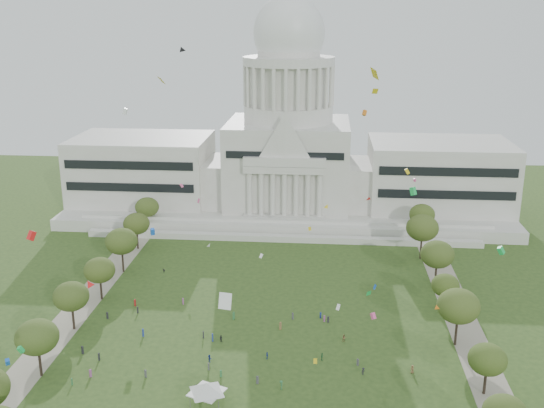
% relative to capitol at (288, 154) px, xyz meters
% --- Properties ---
extents(ground, '(400.00, 400.00, 0.00)m').
position_rel_capitol_xyz_m(ground, '(0.00, -113.59, -22.30)').
color(ground, '#2F481C').
rests_on(ground, ground).
extents(capitol, '(160.00, 64.50, 91.30)m').
position_rel_capitol_xyz_m(capitol, '(0.00, 0.00, 0.00)').
color(capitol, beige).
rests_on(capitol, ground).
extents(path_left, '(8.00, 160.00, 0.04)m').
position_rel_capitol_xyz_m(path_left, '(-48.00, -83.59, -22.28)').
color(path_left, gray).
rests_on(path_left, ground).
extents(path_right, '(8.00, 160.00, 0.04)m').
position_rel_capitol_xyz_m(path_right, '(48.00, -83.59, -22.28)').
color(path_right, gray).
rests_on(path_right, ground).
extents(row_tree_l_1, '(8.86, 8.86, 12.59)m').
position_rel_capitol_xyz_m(row_tree_l_1, '(-44.07, -116.55, -13.34)').
color(row_tree_l_1, black).
rests_on(row_tree_l_1, ground).
extents(row_tree_r_1, '(7.58, 7.58, 10.78)m').
position_rel_capitol_xyz_m(row_tree_r_1, '(46.22, -115.34, -14.64)').
color(row_tree_r_1, black).
rests_on(row_tree_r_1, ground).
extents(row_tree_l_2, '(8.42, 8.42, 11.97)m').
position_rel_capitol_xyz_m(row_tree_l_2, '(-45.04, -96.29, -13.79)').
color(row_tree_l_2, black).
rests_on(row_tree_l_2, ground).
extents(row_tree_r_2, '(9.55, 9.55, 13.58)m').
position_rel_capitol_xyz_m(row_tree_r_2, '(44.17, -96.15, -12.64)').
color(row_tree_r_2, black).
rests_on(row_tree_r_2, ground).
extents(row_tree_l_3, '(8.12, 8.12, 11.55)m').
position_rel_capitol_xyz_m(row_tree_l_3, '(-44.09, -79.67, -14.09)').
color(row_tree_l_3, black).
rests_on(row_tree_l_3, ground).
extents(row_tree_r_3, '(7.01, 7.01, 9.98)m').
position_rel_capitol_xyz_m(row_tree_r_3, '(44.40, -79.10, -15.21)').
color(row_tree_r_3, black).
rests_on(row_tree_r_3, ground).
extents(row_tree_l_4, '(9.29, 9.29, 13.21)m').
position_rel_capitol_xyz_m(row_tree_l_4, '(-44.08, -61.17, -12.90)').
color(row_tree_l_4, black).
rests_on(row_tree_l_4, ground).
extents(row_tree_r_4, '(9.19, 9.19, 13.06)m').
position_rel_capitol_xyz_m(row_tree_r_4, '(44.76, -63.55, -13.01)').
color(row_tree_r_4, black).
rests_on(row_tree_r_4, ground).
extents(row_tree_l_5, '(8.33, 8.33, 11.85)m').
position_rel_capitol_xyz_m(row_tree_l_5, '(-45.22, -42.58, -13.88)').
color(row_tree_l_5, black).
rests_on(row_tree_l_5, ground).
extents(row_tree_r_5, '(9.82, 9.82, 13.96)m').
position_rel_capitol_xyz_m(row_tree_r_5, '(43.49, -43.40, -12.37)').
color(row_tree_r_5, black).
rests_on(row_tree_r_5, ground).
extents(row_tree_l_6, '(8.19, 8.19, 11.64)m').
position_rel_capitol_xyz_m(row_tree_l_6, '(-46.87, -24.45, -14.02)').
color(row_tree_l_6, black).
rests_on(row_tree_l_6, ground).
extents(row_tree_r_6, '(8.42, 8.42, 11.97)m').
position_rel_capitol_xyz_m(row_tree_r_6, '(45.96, -25.46, -13.79)').
color(row_tree_r_6, black).
rests_on(row_tree_r_6, ground).
extents(event_tent, '(10.65, 10.65, 4.56)m').
position_rel_capitol_xyz_m(event_tent, '(-7.89, -123.28, -18.76)').
color(event_tent, '#4C4C4C').
rests_on(event_tent, ground).
extents(person_0, '(1.05, 1.06, 1.84)m').
position_rel_capitol_xyz_m(person_0, '(32.97, -108.96, -21.37)').
color(person_0, olive).
rests_on(person_0, ground).
extents(person_2, '(0.98, 0.70, 1.84)m').
position_rel_capitol_xyz_m(person_2, '(19.03, -96.93, -21.38)').
color(person_2, olive).
rests_on(person_2, ground).
extents(person_3, '(0.92, 1.38, 1.96)m').
position_rel_capitol_xyz_m(person_3, '(6.02, -117.26, -21.32)').
color(person_3, '#33723F').
rests_on(person_3, ground).
extents(person_4, '(0.55, 0.99, 1.69)m').
position_rel_capitol_xyz_m(person_4, '(2.14, -105.90, -21.45)').
color(person_4, navy).
rests_on(person_4, ground).
extents(person_5, '(1.41, 1.59, 1.66)m').
position_rel_capitol_xyz_m(person_5, '(-10.19, -108.09, -21.47)').
color(person_5, navy).
rests_on(person_5, ground).
extents(person_7, '(0.80, 0.65, 1.94)m').
position_rel_capitol_xyz_m(person_7, '(-9.63, -120.02, -21.33)').
color(person_7, navy).
rests_on(person_7, ground).
extents(person_8, '(0.89, 0.66, 1.64)m').
position_rel_capitol_xyz_m(person_8, '(-9.15, -99.27, -21.48)').
color(person_8, '#26262B').
rests_on(person_8, ground).
extents(person_9, '(1.12, 1.13, 1.63)m').
position_rel_capitol_xyz_m(person_9, '(22.71, -110.46, -21.48)').
color(person_9, '#26262B').
rests_on(person_9, ground).
extents(person_10, '(0.73, 1.11, 1.76)m').
position_rel_capitol_xyz_m(person_10, '(14.06, -105.46, -21.41)').
color(person_10, '#33723F').
rests_on(person_10, ground).
extents(distant_crowd, '(61.10, 38.96, 1.94)m').
position_rel_capitol_xyz_m(distant_crowd, '(-14.57, -98.60, -21.42)').
color(distant_crowd, '#994C8C').
rests_on(distant_crowd, ground).
extents(kite_swarm, '(89.35, 102.72, 62.67)m').
position_rel_capitol_xyz_m(kite_swarm, '(4.67, -101.40, 10.04)').
color(kite_swarm, '#E54C8C').
rests_on(kite_swarm, ground).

